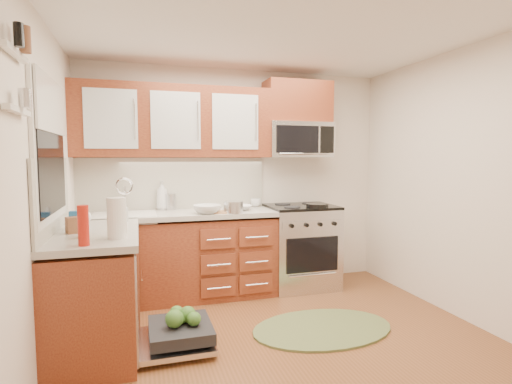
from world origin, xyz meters
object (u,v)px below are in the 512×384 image
object	(u,v)px
sink	(125,227)
cup	(256,203)
skillet	(317,206)
bowl_b	(207,209)
microwave	(298,140)
paper_towel_roll	(117,218)
cutting_board	(222,212)
dishwasher	(175,336)
bowl_a	(241,208)
stock_pot	(233,207)
rug	(323,328)
upper_cabinets	(174,122)
range	(301,246)

from	to	relation	value
sink	cup	world-z (taller)	cup
skillet	bowl_b	size ratio (longest dim) A/B	0.86
microwave	paper_towel_roll	distance (m)	2.45
cutting_board	cup	distance (m)	0.63
sink	paper_towel_roll	world-z (taller)	paper_towel_roll
skillet	cutting_board	world-z (taller)	skillet
dishwasher	paper_towel_roll	xyz separation A→B (m)	(-0.40, -0.11, 0.97)
bowl_a	paper_towel_roll	bearing A→B (deg)	-135.33
microwave	stock_pot	bearing A→B (deg)	-158.77
rug	bowl_b	size ratio (longest dim) A/B	4.44
sink	bowl_b	xyz separation A→B (m)	(0.81, -0.17, 0.17)
microwave	sink	size ratio (longest dim) A/B	1.23
sink	bowl_a	xyz separation A→B (m)	(1.22, -0.01, 0.15)
stock_pot	cup	bearing A→B (deg)	49.34
dishwasher	skillet	bearing A→B (deg)	28.47
upper_cabinets	cup	world-z (taller)	upper_cabinets
microwave	skillet	world-z (taller)	microwave
paper_towel_roll	rug	bearing A→B (deg)	2.93
skillet	stock_pot	distance (m)	0.93
skillet	cup	distance (m)	0.73
skillet	stock_pot	xyz separation A→B (m)	(-0.93, 0.04, 0.01)
stock_pot	microwave	bearing A→B (deg)	21.23
range	dishwasher	size ratio (longest dim) A/B	1.36
upper_cabinets	bowl_b	distance (m)	1.00
skillet	bowl_b	xyz separation A→B (m)	(-1.20, 0.07, -0.00)
skillet	stock_pot	bearing A→B (deg)	177.54
rug	bowl_b	world-z (taller)	bowl_b
range	cup	distance (m)	0.73
rug	stock_pot	xyz separation A→B (m)	(-0.57, 0.94, 0.98)
sink	rug	size ratio (longest dim) A/B	0.49
upper_cabinets	paper_towel_roll	bearing A→B (deg)	-111.34
upper_cabinets	stock_pot	xyz separation A→B (m)	(0.56, -0.35, -0.89)
sink	cup	xyz separation A→B (m)	(1.45, 0.23, 0.17)
dishwasher	bowl_a	size ratio (longest dim) A/B	3.10
cup	sink	bearing A→B (deg)	-170.99
stock_pot	skillet	bearing A→B (deg)	-2.46
cutting_board	paper_towel_roll	world-z (taller)	paper_towel_roll
rug	cutting_board	size ratio (longest dim) A/B	4.85
cutting_board	stock_pot	bearing A→B (deg)	-16.49
microwave	skillet	xyz separation A→B (m)	(0.08, -0.37, -0.73)
range	rug	distance (m)	1.27
range	cutting_board	bearing A→B (deg)	-169.74
stock_pot	cutting_board	bearing A→B (deg)	163.51
range	bowl_b	world-z (taller)	bowl_b
microwave	cup	bearing A→B (deg)	168.23
rug	bowl_b	bearing A→B (deg)	130.95
sink	rug	xyz separation A→B (m)	(1.65, -1.14, -0.79)
bowl_b	bowl_a	bearing A→B (deg)	21.71
upper_cabinets	sink	distance (m)	1.21
microwave	upper_cabinets	bearing A→B (deg)	178.98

